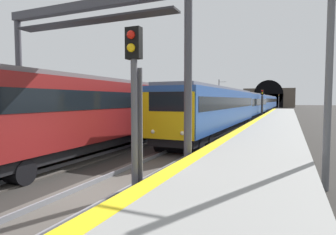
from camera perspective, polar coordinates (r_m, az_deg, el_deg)
ground_plane at (r=9.23m, az=-13.80°, el=-14.85°), size 320.00×320.00×0.00m
platform_right at (r=7.47m, az=13.20°, el=-15.17°), size 112.00×3.80×1.03m
platform_right_edge_strip at (r=7.76m, az=0.98°, el=-10.36°), size 112.00×0.50×0.01m
track_main_line at (r=9.22m, az=-13.80°, el=-14.60°), size 160.00×2.63×0.21m
track_adjacent_line at (r=12.17m, az=-30.27°, el=-10.50°), size 160.00×2.69×0.21m
train_main_approaching at (r=51.59m, az=17.33°, el=2.64°), size 77.68×3.16×3.80m
train_adjacent_platform at (r=25.88m, az=1.55°, el=2.24°), size 39.94×3.25×4.01m
railway_signal_near at (r=6.94m, az=-6.70°, el=2.17°), size 0.39×0.38×4.62m
railway_signal_mid at (r=40.23m, az=18.31°, el=2.92°), size 0.39×0.38×4.28m
railway_signal_far at (r=100.19m, az=21.27°, el=3.33°), size 0.39×0.38×4.81m
overhead_signal_gantry at (r=12.25m, az=-15.11°, el=14.19°), size 0.70×8.54×6.85m
tunnel_portal at (r=112.79m, az=19.48°, el=3.75°), size 2.99×18.26×10.23m
catenary_mast_near at (r=70.39m, az=10.16°, el=4.43°), size 0.22×1.91×7.77m
catenary_mast_far at (r=10.34m, az=29.38°, el=7.40°), size 0.22×1.75×7.17m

